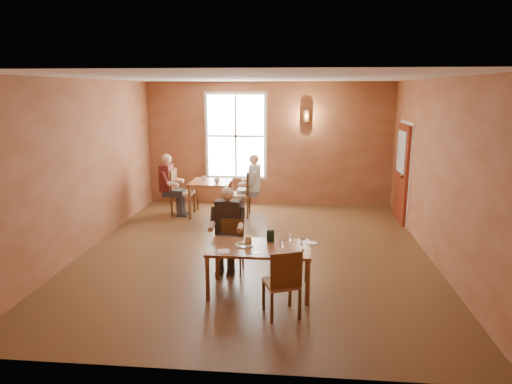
# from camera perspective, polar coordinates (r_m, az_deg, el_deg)

# --- Properties ---
(ground) EXTENTS (6.00, 7.00, 0.01)m
(ground) POSITION_cam_1_polar(r_m,az_deg,el_deg) (8.12, -0.13, -7.56)
(ground) COLOR brown
(ground) RESTS_ON ground
(wall_back) EXTENTS (6.00, 0.04, 3.00)m
(wall_back) POSITION_cam_1_polar(r_m,az_deg,el_deg) (11.19, 1.59, 5.97)
(wall_back) COLOR brown
(wall_back) RESTS_ON ground
(wall_front) EXTENTS (6.00, 0.04, 3.00)m
(wall_front) POSITION_cam_1_polar(r_m,az_deg,el_deg) (4.35, -4.57, -4.94)
(wall_front) COLOR brown
(wall_front) RESTS_ON ground
(wall_left) EXTENTS (0.04, 7.00, 3.00)m
(wall_left) POSITION_cam_1_polar(r_m,az_deg,el_deg) (8.55, -20.60, 3.06)
(wall_left) COLOR brown
(wall_left) RESTS_ON ground
(wall_right) EXTENTS (0.04, 7.00, 3.00)m
(wall_right) POSITION_cam_1_polar(r_m,az_deg,el_deg) (8.03, 21.73, 2.38)
(wall_right) COLOR brown
(wall_right) RESTS_ON ground
(ceiling) EXTENTS (6.00, 7.00, 0.04)m
(ceiling) POSITION_cam_1_polar(r_m,az_deg,el_deg) (7.62, -0.14, 14.11)
(ceiling) COLOR white
(ceiling) RESTS_ON wall_back
(window) EXTENTS (1.36, 0.10, 1.96)m
(window) POSITION_cam_1_polar(r_m,az_deg,el_deg) (11.20, -2.54, 7.00)
(window) COLOR white
(window) RESTS_ON wall_back
(door) EXTENTS (0.12, 1.04, 2.10)m
(door) POSITION_cam_1_polar(r_m,az_deg,el_deg) (10.28, 17.70, 2.24)
(door) COLOR maroon
(door) RESTS_ON ground
(wall_sconce) EXTENTS (0.16, 0.16, 0.28)m
(wall_sconce) POSITION_cam_1_polar(r_m,az_deg,el_deg) (11.00, 6.32, 9.45)
(wall_sconce) COLOR brown
(wall_sconce) RESTS_ON wall_back
(main_table) EXTENTS (1.43, 0.80, 0.67)m
(main_table) POSITION_cam_1_polar(r_m,az_deg,el_deg) (6.53, 0.44, -9.62)
(main_table) COLOR brown
(main_table) RESTS_ON ground
(chair_diner_main) EXTENTS (0.36, 0.36, 0.82)m
(chair_diner_main) POSITION_cam_1_polar(r_m,az_deg,el_deg) (7.16, -3.13, -6.91)
(chair_diner_main) COLOR brown
(chair_diner_main) RESTS_ON ground
(diner_main) EXTENTS (0.51, 0.51, 1.27)m
(diner_main) POSITION_cam_1_polar(r_m,az_deg,el_deg) (7.06, -3.19, -5.28)
(diner_main) COLOR black
(diner_main) RESTS_ON ground
(chair_empty) EXTENTS (0.52, 0.52, 0.91)m
(chair_empty) POSITION_cam_1_polar(r_m,az_deg,el_deg) (5.85, 3.20, -11.13)
(chair_empty) COLOR #422314
(chair_empty) RESTS_ON ground
(plate_food) EXTENTS (0.27, 0.27, 0.03)m
(plate_food) POSITION_cam_1_polar(r_m,az_deg,el_deg) (6.45, -1.50, -6.57)
(plate_food) COLOR silver
(plate_food) RESTS_ON main_table
(sandwich) EXTENTS (0.10, 0.10, 0.11)m
(sandwich) POSITION_cam_1_polar(r_m,az_deg,el_deg) (6.47, -0.96, -6.17)
(sandwich) COLOR tan
(sandwich) RESTS_ON main_table
(goblet_a) EXTENTS (0.09, 0.09, 0.17)m
(goblet_a) POSITION_cam_1_polar(r_m,az_deg,el_deg) (6.46, 4.19, -5.92)
(goblet_a) COLOR white
(goblet_a) RESTS_ON main_table
(goblet_b) EXTENTS (0.09, 0.09, 0.17)m
(goblet_b) POSITION_cam_1_polar(r_m,az_deg,el_deg) (6.27, 5.89, -6.53)
(goblet_b) COLOR white
(goblet_b) RESTS_ON main_table
(goblet_c) EXTENTS (0.07, 0.07, 0.17)m
(goblet_c) POSITION_cam_1_polar(r_m,az_deg,el_deg) (6.20, 3.28, -6.73)
(goblet_c) COLOR white
(goblet_c) RESTS_ON main_table
(menu_stand) EXTENTS (0.11, 0.06, 0.18)m
(menu_stand) POSITION_cam_1_polar(r_m,az_deg,el_deg) (6.58, 1.82, -5.52)
(menu_stand) COLOR #1E3B25
(menu_stand) RESTS_ON main_table
(knife) EXTENTS (0.17, 0.07, 0.00)m
(knife) POSITION_cam_1_polar(r_m,az_deg,el_deg) (6.19, -0.19, -7.58)
(knife) COLOR white
(knife) RESTS_ON main_table
(napkin) EXTENTS (0.20, 0.20, 0.01)m
(napkin) POSITION_cam_1_polar(r_m,az_deg,el_deg) (6.25, -4.08, -7.39)
(napkin) COLOR white
(napkin) RESTS_ON main_table
(side_plate) EXTENTS (0.21, 0.21, 0.01)m
(side_plate) POSITION_cam_1_polar(r_m,az_deg,el_deg) (6.58, 7.02, -6.37)
(side_plate) COLOR white
(side_plate) RESTS_ON main_table
(second_table) EXTENTS (0.89, 0.89, 0.79)m
(second_table) POSITION_cam_1_polar(r_m,az_deg,el_deg) (10.41, -5.63, -0.79)
(second_table) COLOR brown
(second_table) RESTS_ON ground
(chair_diner_white) EXTENTS (0.46, 0.46, 1.03)m
(chair_diner_white) POSITION_cam_1_polar(r_m,az_deg,el_deg) (10.28, -2.08, -0.20)
(chair_diner_white) COLOR brown
(chair_diner_white) RESTS_ON ground
(diner_white) EXTENTS (0.54, 0.54, 1.35)m
(diner_white) POSITION_cam_1_polar(r_m,az_deg,el_deg) (10.24, -1.93, 0.66)
(diner_white) COLOR silver
(diner_white) RESTS_ON ground
(chair_diner_maroon) EXTENTS (0.47, 0.47, 1.06)m
(chair_diner_maroon) POSITION_cam_1_polar(r_m,az_deg,el_deg) (10.52, -9.12, 0.02)
(chair_diner_maroon) COLOR brown
(chair_diner_maroon) RESTS_ON ground
(diner_maroon) EXTENTS (0.54, 0.54, 1.36)m
(diner_maroon) POSITION_cam_1_polar(r_m,az_deg,el_deg) (10.50, -9.31, 0.82)
(diner_maroon) COLOR maroon
(diner_maroon) RESTS_ON ground
(cup_a) EXTENTS (0.14, 0.14, 0.10)m
(cup_a) POSITION_cam_1_polar(r_m,az_deg,el_deg) (10.17, -4.91, 1.46)
(cup_a) COLOR silver
(cup_a) RESTS_ON second_table
(cup_b) EXTENTS (0.14, 0.14, 0.10)m
(cup_b) POSITION_cam_1_polar(r_m,az_deg,el_deg) (10.44, -6.54, 1.72)
(cup_b) COLOR silver
(cup_b) RESTS_ON second_table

